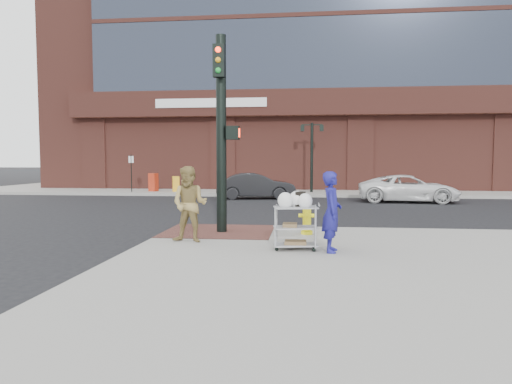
# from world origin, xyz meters

# --- Properties ---
(ground) EXTENTS (220.00, 220.00, 0.00)m
(ground) POSITION_xyz_m (0.00, 0.00, 0.00)
(ground) COLOR black
(ground) RESTS_ON ground
(sidewalk_far) EXTENTS (65.00, 36.00, 0.15)m
(sidewalk_far) POSITION_xyz_m (12.50, 32.00, 0.07)
(sidewalk_far) COLOR gray
(sidewalk_far) RESTS_ON ground
(brick_curb_ramp) EXTENTS (2.80, 2.40, 0.01)m
(brick_curb_ramp) POSITION_xyz_m (-0.60, 0.90, 0.16)
(brick_curb_ramp) COLOR #4D2824
(brick_curb_ramp) RESTS_ON sidewalk_near
(bank_building) EXTENTS (42.00, 26.00, 28.00)m
(bank_building) POSITION_xyz_m (5.00, 31.00, 14.15)
(bank_building) COLOR brown
(bank_building) RESTS_ON sidewalk_far
(lamp_post) EXTENTS (1.32, 0.22, 4.00)m
(lamp_post) POSITION_xyz_m (2.00, 16.00, 2.62)
(lamp_post) COLOR black
(lamp_post) RESTS_ON sidewalk_far
(parking_sign) EXTENTS (0.05, 0.05, 2.20)m
(parking_sign) POSITION_xyz_m (-8.50, 15.00, 1.25)
(parking_sign) COLOR black
(parking_sign) RESTS_ON sidewalk_far
(traffic_signal_pole) EXTENTS (0.61, 0.51, 5.00)m
(traffic_signal_pole) POSITION_xyz_m (-0.48, 0.77, 2.83)
(traffic_signal_pole) COLOR black
(traffic_signal_pole) RESTS_ON sidewalk_near
(woman_blue) EXTENTS (0.44, 0.63, 1.63)m
(woman_blue) POSITION_xyz_m (2.18, -1.49, 0.97)
(woman_blue) COLOR navy
(woman_blue) RESTS_ON sidewalk_near
(pedestrian_tan) EXTENTS (0.90, 0.73, 1.72)m
(pedestrian_tan) POSITION_xyz_m (-0.95, -0.71, 1.01)
(pedestrian_tan) COLOR olive
(pedestrian_tan) RESTS_ON sidewalk_near
(sedan_dark) EXTENTS (4.27, 2.11, 1.34)m
(sedan_dark) POSITION_xyz_m (-0.93, 12.77, 0.67)
(sedan_dark) COLOR black
(sedan_dark) RESTS_ON ground
(minivan_white) EXTENTS (4.85, 2.54, 1.30)m
(minivan_white) POSITION_xyz_m (6.55, 11.66, 0.65)
(minivan_white) COLOR white
(minivan_white) RESTS_ON ground
(utility_cart) EXTENTS (0.95, 0.64, 1.21)m
(utility_cart) POSITION_xyz_m (1.45, -1.34, 0.70)
(utility_cart) COLOR #939498
(utility_cart) RESTS_ON sidewalk_near
(fire_hydrant) EXTENTS (0.42, 0.29, 0.89)m
(fire_hydrant) POSITION_xyz_m (1.69, 0.69, 0.60)
(fire_hydrant) COLOR yellow
(fire_hydrant) RESTS_ON sidewalk_near
(newsbox_red) EXTENTS (0.55, 0.52, 1.08)m
(newsbox_red) POSITION_xyz_m (-7.40, 15.64, 0.69)
(newsbox_red) COLOR #A72913
(newsbox_red) RESTS_ON sidewalk_far
(newsbox_yellow) EXTENTS (0.49, 0.47, 0.90)m
(newsbox_yellow) POSITION_xyz_m (-5.99, 15.54, 0.60)
(newsbox_yellow) COLOR yellow
(newsbox_yellow) RESTS_ON sidewalk_far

